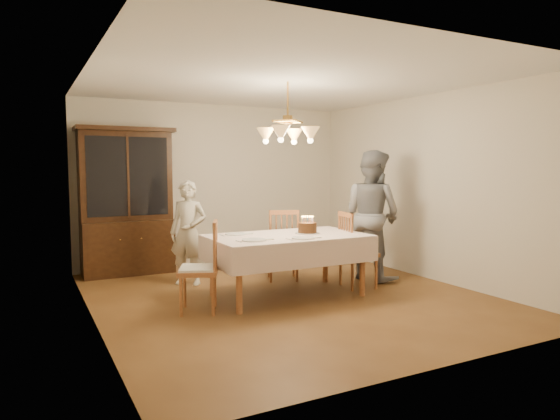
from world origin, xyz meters
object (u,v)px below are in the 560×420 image
china_hutch (127,204)px  elderly_woman (188,233)px  chair_far_side (283,249)px  dining_table (288,241)px  birthday_cake (307,228)px

china_hutch → elderly_woman: bearing=-60.9°
chair_far_side → elderly_woman: (-1.26, 0.36, 0.26)m
elderly_woman → dining_table: bearing=-12.8°
dining_table → elderly_woman: (-0.89, 1.17, 0.02)m
birthday_cake → elderly_woman: bearing=134.6°
dining_table → birthday_cake: size_ratio=6.33×
china_hutch → birthday_cake: bearing=-52.0°
chair_far_side → elderly_woman: bearing=164.2°
chair_far_side → birthday_cake: size_ratio=3.33×
dining_table → elderly_woman: bearing=127.2°
china_hutch → birthday_cake: size_ratio=7.20×
china_hutch → chair_far_side: china_hutch is taller
chair_far_side → china_hutch: bearing=142.3°
china_hutch → elderly_woman: china_hutch is taller
birthday_cake → dining_table: bearing=178.2°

